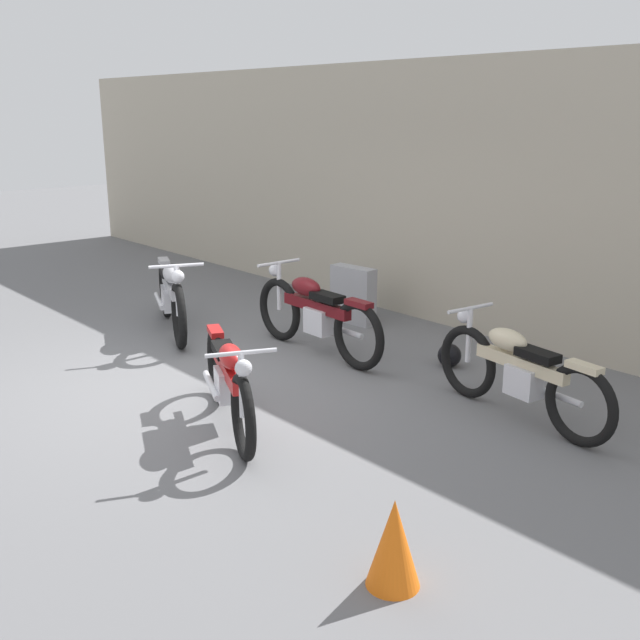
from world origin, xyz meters
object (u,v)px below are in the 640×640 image
object	(u,v)px
stone_marker	(353,295)
motorcycle_cream	(519,372)
helmet	(449,355)
motorcycle_maroon	(316,314)
motorcycle_silver	(171,294)
traffic_cone	(394,543)
motorcycle_red	(228,380)

from	to	relation	value
stone_marker	motorcycle_cream	distance (m)	3.39
helmet	motorcycle_maroon	bearing A→B (deg)	-149.00
motorcycle_silver	stone_marker	bearing A→B (deg)	82.92
motorcycle_maroon	stone_marker	bearing A→B (deg)	-60.13
traffic_cone	motorcycle_maroon	size ratio (longest dim) A/B	0.26
motorcycle_red	motorcycle_maroon	distance (m)	2.17
stone_marker	traffic_cone	world-z (taller)	stone_marker
traffic_cone	motorcycle_cream	world-z (taller)	motorcycle_cream
motorcycle_silver	motorcycle_maroon	world-z (taller)	motorcycle_silver
traffic_cone	motorcycle_maroon	distance (m)	4.32
motorcycle_silver	traffic_cone	bearing A→B (deg)	6.26
traffic_cone	motorcycle_red	xyz separation A→B (m)	(-2.49, 0.58, 0.16)
helmet	motorcycle_cream	xyz separation A→B (m)	(1.28, -0.65, 0.31)
motorcycle_silver	motorcycle_cream	world-z (taller)	motorcycle_silver
motorcycle_silver	motorcycle_cream	distance (m)	4.50
motorcycle_red	motorcycle_maroon	bearing A→B (deg)	143.36
motorcycle_maroon	traffic_cone	bearing A→B (deg)	146.71
helmet	stone_marker	bearing A→B (deg)	167.71
helmet	motorcycle_red	xyz separation A→B (m)	(-0.26, -2.68, 0.30)
motorcycle_silver	motorcycle_red	bearing A→B (deg)	2.43
stone_marker	motorcycle_silver	bearing A→B (deg)	-121.18
stone_marker	motorcycle_silver	distance (m)	2.30
motorcycle_silver	motorcycle_maroon	xyz separation A→B (m)	(1.83, 0.77, -0.01)
helmet	motorcycle_cream	size ratio (longest dim) A/B	0.13
motorcycle_red	motorcycle_cream	distance (m)	2.55
helmet	motorcycle_silver	size ratio (longest dim) A/B	0.12
traffic_cone	motorcycle_silver	world-z (taller)	motorcycle_silver
traffic_cone	motorcycle_silver	bearing A→B (deg)	162.16
helmet	motorcycle_silver	bearing A→B (deg)	-153.68
motorcycle_silver	motorcycle_cream	xyz separation A→B (m)	(4.41, 0.90, -0.05)
motorcycle_red	motorcycle_silver	distance (m)	3.08
stone_marker	motorcycle_cream	size ratio (longest dim) A/B	0.37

